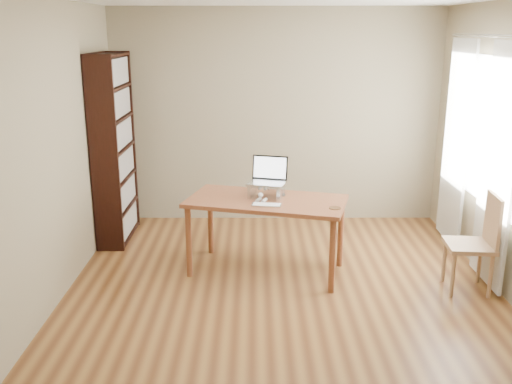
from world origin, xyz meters
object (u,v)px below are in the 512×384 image
Objects in this scene: keyboard at (266,205)px; cat at (267,189)px; chair at (478,239)px; laptop at (266,176)px; bookshelf at (114,149)px; desk at (266,208)px.

cat is at bearing 96.85° from keyboard.
chair reaches higher than keyboard.
keyboard is at bearing -70.36° from cat.
bookshelf is at bearing 168.99° from laptop.
chair is (3.60, -1.40, -0.55)m from bookshelf.
cat is (0.01, 0.11, 0.16)m from desk.
cat is (0.01, 0.33, 0.06)m from keyboard.
laptop is 0.41m from keyboard.
bookshelf is 3.91m from chair.
bookshelf is 4.32× the size of cat.
bookshelf is 1.88m from laptop.
cat reaches higher than keyboard.
cat is at bearing 168.70° from chair.
laptop is 0.84× the size of cat.
chair is (1.92, -0.57, -0.45)m from laptop.
keyboard is (-0.01, -0.22, 0.10)m from desk.
bookshelf is 1.27× the size of desk.
keyboard is (1.68, -1.19, -0.29)m from bookshelf.
laptop is (0.00, 0.14, 0.28)m from desk.
chair is at bearing 2.55° from keyboard.
laptop is at bearing -26.13° from bookshelf.
desk is at bearing -29.90° from bookshelf.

